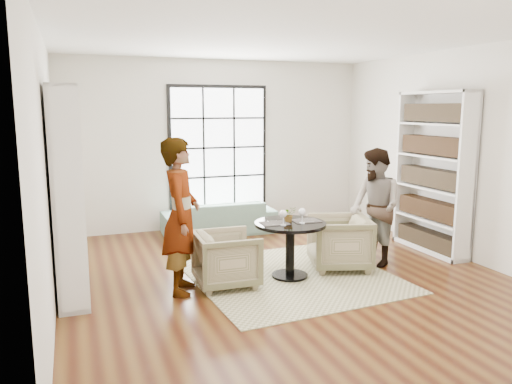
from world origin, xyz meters
name	(u,v)px	position (x,y,z in m)	size (l,w,h in m)	color
ground	(283,276)	(0.00, 0.00, 0.00)	(6.00, 6.00, 0.00)	#583714
room_shell	(268,175)	(0.00, 0.54, 1.26)	(6.00, 6.01, 6.00)	silver
rug	(292,276)	(0.09, -0.08, 0.01)	(2.44, 2.44, 0.01)	#B6AF88
pedestal_table	(290,238)	(0.05, -0.08, 0.53)	(0.91, 0.91, 0.72)	black
sofa	(219,217)	(-0.16, 2.45, 0.28)	(1.93, 0.76, 0.56)	gray
armchair_left	(227,259)	(-0.80, -0.09, 0.34)	(0.72, 0.74, 0.68)	#C1B38A
armchair_right	(339,243)	(0.83, 0.02, 0.36)	(0.77, 0.79, 0.72)	tan
person_left	(181,216)	(-1.35, -0.09, 0.91)	(0.67, 0.44, 1.83)	gray
person_right	(375,207)	(1.38, 0.02, 0.81)	(0.79, 0.61, 1.62)	gray
placemat_left	(275,223)	(-0.16, -0.07, 0.73)	(0.34, 0.26, 0.01)	#272422
placemat_right	(306,221)	(0.27, -0.08, 0.73)	(0.34, 0.26, 0.01)	#272422
cutlery_left	(275,223)	(-0.16, -0.07, 0.74)	(0.14, 0.22, 0.01)	silver
cutlery_right	(306,220)	(0.27, -0.08, 0.74)	(0.14, 0.22, 0.01)	silver
wine_glass_left	(283,214)	(-0.10, -0.20, 0.86)	(0.09, 0.09, 0.20)	silver
wine_glass_right	(302,212)	(0.17, -0.18, 0.86)	(0.09, 0.09, 0.19)	silver
flower_centerpiece	(289,214)	(0.04, -0.05, 0.82)	(0.18, 0.15, 0.20)	gray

